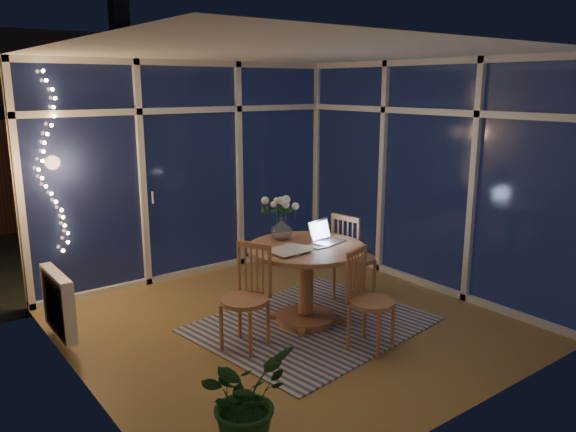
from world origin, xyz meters
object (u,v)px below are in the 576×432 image
(chair_right, at_px, (355,256))
(laptop, at_px, (329,231))
(dining_table, at_px, (306,284))
(potted_plant, at_px, (245,412))
(chair_left, at_px, (244,298))
(chair_front, at_px, (372,300))
(flower_vase, at_px, (281,229))

(chair_right, distance_m, laptop, 0.69)
(dining_table, xyz_separation_m, potted_plant, (-1.67, -1.49, -0.01))
(chair_right, height_order, potted_plant, chair_right)
(chair_left, bearing_deg, laptop, 69.95)
(chair_left, relative_size, chair_front, 1.04)
(chair_right, bearing_deg, flower_vase, 66.92)
(laptop, bearing_deg, chair_left, 171.69)
(chair_left, xyz_separation_m, flower_vase, (0.75, 0.46, 0.41))
(chair_right, relative_size, laptop, 3.19)
(laptop, relative_size, potted_plant, 0.41)
(chair_right, bearing_deg, laptop, 98.07)
(flower_vase, distance_m, potted_plant, 2.50)
(dining_table, bearing_deg, chair_left, -171.14)
(chair_right, xyz_separation_m, chair_front, (-0.69, -0.95, -0.04))
(potted_plant, bearing_deg, dining_table, 41.75)
(chair_front, height_order, flower_vase, flower_vase)
(chair_right, relative_size, flower_vase, 4.77)
(chair_left, height_order, laptop, laptop)
(chair_right, height_order, flower_vase, chair_right)
(chair_right, xyz_separation_m, flower_vase, (-0.85, 0.19, 0.39))
(chair_left, relative_size, chair_right, 0.96)
(dining_table, relative_size, chair_front, 1.26)
(flower_vase, xyz_separation_m, potted_plant, (-1.62, -1.83, -0.51))
(chair_left, relative_size, flower_vase, 4.57)
(chair_left, distance_m, chair_front, 1.13)
(chair_right, relative_size, potted_plant, 1.32)
(chair_front, distance_m, flower_vase, 1.23)
(chair_left, distance_m, chair_right, 1.62)
(chair_left, height_order, chair_front, chair_left)
(chair_right, height_order, laptop, laptop)
(flower_vase, bearing_deg, dining_table, -81.65)
(dining_table, bearing_deg, laptop, -6.53)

